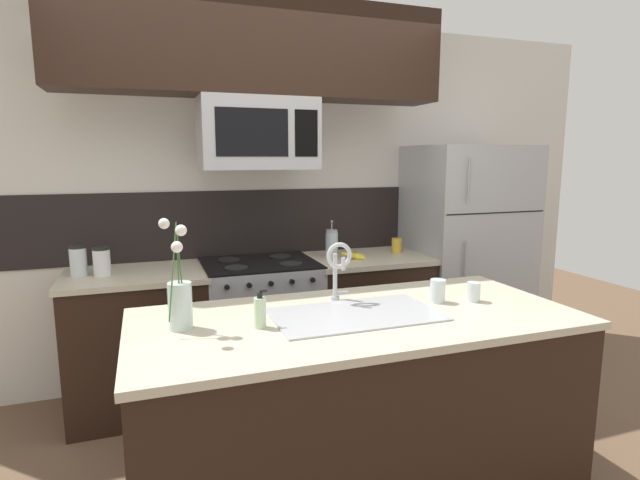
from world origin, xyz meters
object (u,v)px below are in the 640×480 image
at_px(storage_jar_medium, 102,261).
at_px(drinking_glass, 438,291).
at_px(sink_faucet, 338,263).
at_px(microwave, 257,134).
at_px(flower_vase, 180,302).
at_px(dish_soap_bottle, 260,312).
at_px(stove_range, 261,327).
at_px(banana_bunch, 355,256).
at_px(coffee_tin, 397,245).
at_px(storage_jar_tall, 78,261).
at_px(refrigerator, 464,255).
at_px(french_press, 332,243).
at_px(spare_glass, 474,292).

distance_m(storage_jar_medium, drinking_glass, 2.00).
bearing_deg(sink_faucet, storage_jar_medium, 138.51).
bearing_deg(microwave, flower_vase, -117.32).
distance_m(dish_soap_bottle, flower_vase, 0.34).
xyz_separation_m(storage_jar_medium, sink_faucet, (1.15, -1.02, 0.11)).
xyz_separation_m(stove_range, storage_jar_medium, (-0.98, -0.01, 0.54)).
distance_m(stove_range, flower_vase, 1.44).
relative_size(banana_bunch, coffee_tin, 1.74).
relative_size(stove_range, storage_jar_tall, 4.87).
distance_m(refrigerator, french_press, 1.12).
bearing_deg(storage_jar_medium, spare_glass, -34.34).
relative_size(storage_jar_tall, storage_jar_medium, 1.08).
xyz_separation_m(refrigerator, coffee_tin, (-0.59, 0.03, 0.11)).
xyz_separation_m(stove_range, banana_bunch, (0.68, -0.06, 0.47)).
height_order(dish_soap_bottle, flower_vase, flower_vase).
bearing_deg(storage_jar_medium, storage_jar_tall, 164.65).
bearing_deg(coffee_tin, flower_vase, -143.64).
height_order(banana_bunch, french_press, french_press).
bearing_deg(microwave, stove_range, 90.16).
relative_size(storage_jar_medium, flower_vase, 0.37).
relative_size(storage_jar_tall, sink_faucet, 0.62).
xyz_separation_m(french_press, drinking_glass, (0.09, -1.25, -0.04)).
height_order(coffee_tin, flower_vase, flower_vase).
bearing_deg(drinking_glass, spare_glass, -14.77).
height_order(stove_range, drinking_glass, drinking_glass).
distance_m(storage_jar_tall, storage_jar_medium, 0.14).
relative_size(french_press, sink_faucet, 0.87).
bearing_deg(storage_jar_tall, spare_glass, -33.23).
relative_size(drinking_glass, spare_glass, 1.18).
bearing_deg(coffee_tin, banana_bunch, -164.34).
xyz_separation_m(storage_jar_tall, drinking_glass, (1.75, -1.22, -0.04)).
bearing_deg(microwave, banana_bunch, -3.28).
distance_m(storage_jar_tall, spare_glass, 2.31).
relative_size(refrigerator, banana_bunch, 8.97).
bearing_deg(banana_bunch, storage_jar_medium, 178.44).
distance_m(dish_soap_bottle, drinking_glass, 0.92).
bearing_deg(drinking_glass, stove_range, 118.04).
xyz_separation_m(french_press, coffee_tin, (0.52, -0.01, -0.04)).
distance_m(spare_glass, flower_vase, 1.42).
bearing_deg(refrigerator, dish_soap_bottle, -146.34).
relative_size(storage_jar_medium, banana_bunch, 0.93).
bearing_deg(microwave, storage_jar_tall, 177.80).
xyz_separation_m(refrigerator, french_press, (-1.11, 0.04, 0.15)).
height_order(storage_jar_tall, flower_vase, flower_vase).
xyz_separation_m(spare_glass, flower_vase, (-1.41, 0.06, 0.07)).
height_order(sink_faucet, drinking_glass, sink_faucet).
bearing_deg(banana_bunch, microwave, 176.72).
height_order(coffee_tin, sink_faucet, sink_faucet).
height_order(stove_range, sink_faucet, sink_faucet).
xyz_separation_m(banana_bunch, drinking_glass, (-0.04, -1.13, 0.04)).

